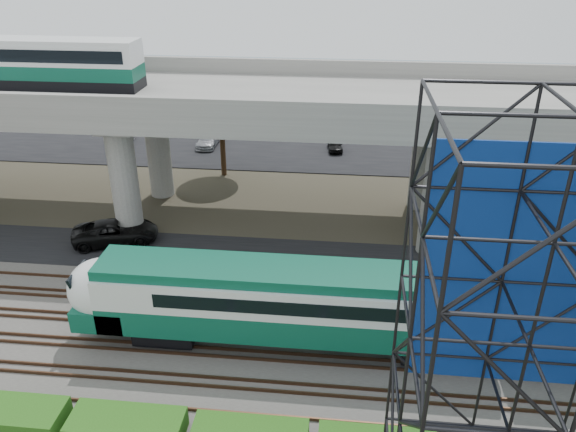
# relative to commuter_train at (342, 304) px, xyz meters

# --- Properties ---
(ground) EXTENTS (140.00, 140.00, 0.00)m
(ground) POSITION_rel_commuter_train_xyz_m (-4.41, -2.00, -2.88)
(ground) COLOR #474233
(ground) RESTS_ON ground
(ballast_bed) EXTENTS (90.00, 12.00, 0.20)m
(ballast_bed) POSITION_rel_commuter_train_xyz_m (-4.41, 0.00, -2.78)
(ballast_bed) COLOR slate
(ballast_bed) RESTS_ON ground
(service_road) EXTENTS (90.00, 5.00, 0.08)m
(service_road) POSITION_rel_commuter_train_xyz_m (-4.41, 8.50, -2.84)
(service_road) COLOR black
(service_road) RESTS_ON ground
(parking_lot) EXTENTS (90.00, 18.00, 0.08)m
(parking_lot) POSITION_rel_commuter_train_xyz_m (-4.41, 32.00, -2.84)
(parking_lot) COLOR black
(parking_lot) RESTS_ON ground
(harbor_water) EXTENTS (140.00, 40.00, 0.03)m
(harbor_water) POSITION_rel_commuter_train_xyz_m (-4.41, 54.00, -2.87)
(harbor_water) COLOR #415D6B
(harbor_water) RESTS_ON ground
(rail_tracks) EXTENTS (90.00, 9.52, 0.16)m
(rail_tracks) POSITION_rel_commuter_train_xyz_m (-4.41, -0.00, -2.60)
(rail_tracks) COLOR #472D1E
(rail_tracks) RESTS_ON ballast_bed
(commuter_train) EXTENTS (29.30, 3.06, 4.30)m
(commuter_train) POSITION_rel_commuter_train_xyz_m (0.00, 0.00, 0.00)
(commuter_train) COLOR black
(commuter_train) RESTS_ON rail_tracks
(overpass) EXTENTS (80.00, 12.00, 12.40)m
(overpass) POSITION_rel_commuter_train_xyz_m (-5.54, 14.00, 5.33)
(overpass) COLOR #9E9B93
(overpass) RESTS_ON ground
(trees) EXTENTS (40.94, 16.94, 7.69)m
(trees) POSITION_rel_commuter_train_xyz_m (-9.08, 14.17, 2.69)
(trees) COLOR #382314
(trees) RESTS_ON ground
(suv) EXTENTS (6.03, 4.17, 1.53)m
(suv) POSITION_rel_commuter_train_xyz_m (-15.04, 9.42, -2.04)
(suv) COLOR black
(suv) RESTS_ON service_road
(parked_cars) EXTENTS (36.41, 9.72, 1.30)m
(parked_cars) POSITION_rel_commuter_train_xyz_m (-3.43, 31.71, -2.18)
(parked_cars) COLOR silver
(parked_cars) RESTS_ON parking_lot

